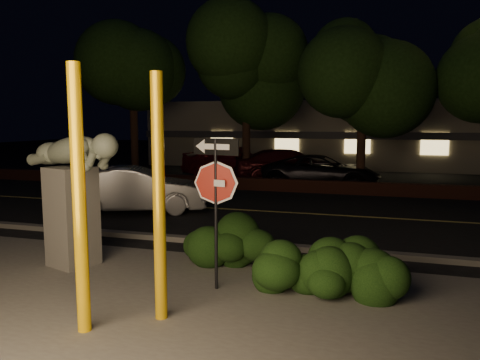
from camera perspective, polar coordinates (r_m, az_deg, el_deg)
name	(u,v)px	position (r m, az deg, el deg)	size (l,w,h in m)	color
ground	(287,197)	(17.46, 5.74, -2.06)	(90.00, 90.00, 0.00)	black
patio	(142,311)	(7.33, -11.85, -15.32)	(14.00, 6.00, 0.02)	#4C4944
road	(268,212)	(14.57, 3.44, -3.87)	(80.00, 8.00, 0.01)	black
lane_marking	(268,211)	(14.57, 3.44, -3.82)	(80.00, 0.12, 0.01)	tan
curb	(226,242)	(10.71, -1.72, -7.61)	(80.00, 0.25, 0.12)	#4C4944
brick_wall	(293,186)	(18.68, 6.52, -0.69)	(40.00, 0.35, 0.50)	#401D14
parking_lot	(313,176)	(24.30, 8.95, 0.51)	(40.00, 12.00, 0.01)	black
building	(331,133)	(32.08, 11.01, 5.63)	(22.00, 10.20, 4.00)	slate
tree_far_a	(132,66)	(23.04, -12.99, 13.35)	(4.60, 4.60, 7.43)	black
tree_far_b	(246,46)	(21.19, 0.80, 16.03)	(5.20, 5.20, 8.41)	black
tree_far_c	(364,49)	(19.94, 14.91, 15.22)	(4.80, 4.80, 7.84)	black
yellow_pole_left	(79,202)	(6.38, -19.00, -2.50)	(0.18, 0.18, 3.53)	yellow
yellow_pole_right	(159,199)	(6.53, -9.84, -2.31)	(0.17, 0.17, 3.46)	gold
signpost	(216,183)	(7.59, -2.97, -0.40)	(0.84, 0.22, 2.52)	black
sculpture	(72,185)	(9.44, -19.78, -0.55)	(2.39, 1.32, 2.59)	#4C4944
hedge_center	(227,239)	(9.19, -1.62, -7.19)	(1.97, 0.93, 1.03)	black
hedge_right	(302,261)	(7.75, 7.55, -9.72)	(1.68, 0.90, 1.10)	black
hedge_far_right	(356,261)	(7.81, 13.94, -9.54)	(1.65, 1.03, 1.15)	black
silver_sedan	(135,190)	(14.68, -12.64, -1.17)	(1.50, 4.29, 1.41)	#B4B4B9
parked_car_red	(232,161)	(23.25, -1.00, 2.37)	(2.00, 4.96, 1.69)	maroon
parked_car_darkred	(291,166)	(21.52, 6.19, 1.72)	(2.13, 5.23, 1.52)	#440E13
parked_car_dark	(321,171)	(20.12, 9.85, 1.07)	(2.28, 4.95, 1.37)	black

